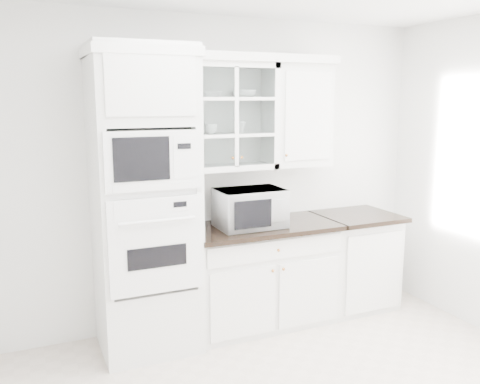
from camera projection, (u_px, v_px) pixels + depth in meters
name	position (u px, v px, depth m)	size (l,w,h in m)	color
room_shell	(293.00, 134.00, 3.26)	(4.00, 3.50, 2.70)	white
oven_column	(145.00, 203.00, 3.96)	(0.76, 0.68, 2.40)	white
base_cabinet_run	(261.00, 274.00, 4.53)	(1.32, 0.67, 0.92)	white
extra_base_cabinet	(354.00, 260.00, 4.92)	(0.72, 0.67, 0.92)	white
upper_cabinet_glass	(229.00, 117.00, 4.30)	(0.80, 0.33, 0.90)	white
upper_cabinet_solid	(298.00, 116.00, 4.57)	(0.55, 0.33, 0.90)	white
crown_molding	(218.00, 57.00, 4.15)	(2.14, 0.38, 0.07)	white
countertop_microwave	(249.00, 208.00, 4.33)	(0.56, 0.47, 0.33)	white
bowl_a	(208.00, 94.00, 4.18)	(0.20, 0.20, 0.05)	white
bowl_b	(244.00, 94.00, 4.33)	(0.20, 0.20, 0.06)	white
cup_a	(211.00, 129.00, 4.24)	(0.11, 0.11, 0.08)	white
cup_b	(240.00, 127.00, 4.34)	(0.11, 0.11, 0.10)	white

